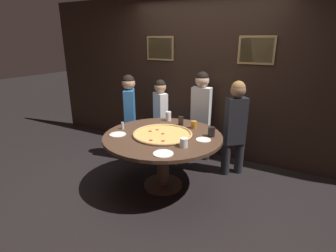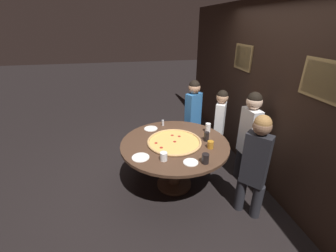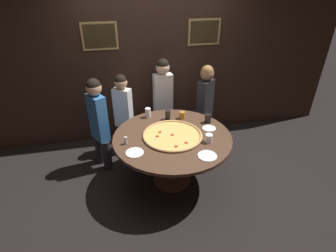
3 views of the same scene
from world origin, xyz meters
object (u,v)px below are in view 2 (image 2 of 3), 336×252
drink_cup_beside_pizza (205,159)px  diner_side_right (255,162)px  drink_cup_far_right (208,128)px  condiment_shaker (163,123)px  drink_cup_far_left (164,156)px  diner_side_left (249,134)px  diner_centre_back (193,113)px  white_plate_right_side (141,157)px  dining_table (175,151)px  drink_cup_near_right (210,145)px  diner_far_left (220,122)px  giant_pizza (174,142)px  white_plate_far_back (151,129)px  white_plate_left_side (191,162)px  drink_cup_centre_back (206,136)px

drink_cup_beside_pizza → diner_side_right: 0.59m
drink_cup_far_right → condiment_shaker: bearing=-119.6°
drink_cup_far_left → diner_side_left: (-0.32, 1.31, 0.02)m
diner_centre_back → white_plate_right_side: bearing=-161.5°
dining_table → drink_cup_far_left: size_ratio=14.18×
drink_cup_beside_pizza → drink_cup_near_right: 0.37m
condiment_shaker → diner_far_left: diner_far_left is taller
dining_table → drink_cup_beside_pizza: 0.64m
drink_cup_far_right → diner_side_right: (0.94, 0.24, -0.03)m
giant_pizza → diner_centre_back: (-0.93, 0.56, 0.03)m
giant_pizza → white_plate_far_back: giant_pizza is taller
giant_pizza → diner_far_left: (-0.57, 0.92, -0.02)m
giant_pizza → drink_cup_far_right: 0.62m
white_plate_left_side → diner_far_left: size_ratio=0.14×
diner_side_left → white_plate_right_side: bearing=93.0°
drink_cup_beside_pizza → drink_cup_near_right: drink_cup_beside_pizza is taller
diner_side_left → diner_far_left: 0.68m
drink_cup_beside_pizza → diner_centre_back: 1.52m
dining_table → drink_cup_centre_back: bearing=85.5°
drink_cup_near_right → white_plate_left_side: drink_cup_near_right is taller
white_plate_far_back → diner_side_right: 1.63m
diner_side_left → drink_cup_far_left: bearing=99.3°
white_plate_far_back → drink_cup_far_left: bearing=2.6°
dining_table → drink_cup_centre_back: drink_cup_centre_back is taller
dining_table → white_plate_left_side: white_plate_left_side is taller
diner_side_right → drink_cup_beside_pizza: bearing=33.8°
drink_cup_far_right → diner_side_left: (0.32, 0.51, 0.00)m
drink_cup_far_right → condiment_shaker: 0.73m
diner_centre_back → diner_side_left: bearing=-93.3°
drink_cup_beside_pizza → drink_cup_far_right: drink_cup_far_right is taller
drink_cup_far_right → condiment_shaker: size_ratio=1.43×
dining_table → diner_far_left: size_ratio=1.18×
dining_table → diner_side_right: diner_side_right is taller
white_plate_right_side → diner_side_left: (-0.21, 1.58, 0.07)m
drink_cup_far_left → diner_far_left: diner_far_left is taller
dining_table → white_plate_right_side: (0.30, -0.50, 0.14)m
giant_pizza → white_plate_left_side: 0.53m
drink_cup_near_right → diner_far_left: diner_far_left is taller
drink_cup_centre_back → white_plate_right_side: bearing=-74.8°
drink_cup_beside_pizza → diner_far_left: diner_far_left is taller
drink_cup_beside_pizza → white_plate_left_side: drink_cup_beside_pizza is taller
drink_cup_far_left → diner_centre_back: (-1.33, 0.78, -0.01)m
dining_table → drink_cup_centre_back: 0.50m
white_plate_left_side → drink_cup_far_right: bearing=146.8°
diner_side_left → drink_cup_near_right: bearing=99.1°
white_plate_far_back → condiment_shaker: size_ratio=2.17×
drink_cup_centre_back → white_plate_far_back: 0.91m
drink_cup_centre_back → white_plate_far_back: bearing=-126.9°
drink_cup_near_right → diner_centre_back: 1.18m
drink_cup_far_left → condiment_shaker: 1.01m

